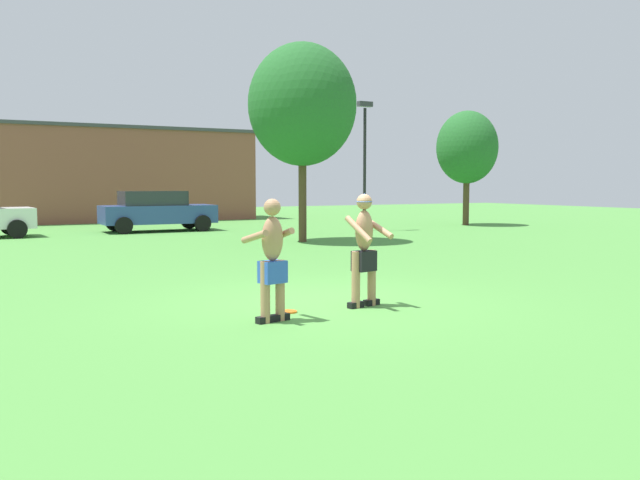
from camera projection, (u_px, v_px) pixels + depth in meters
The scene contains 9 objects.
ground_plane at pixel (328, 302), 10.36m from camera, with size 80.00×80.00×0.00m, color #4C8E3D.
player_with_cap at pixel (364, 245), 9.94m from camera, with size 0.63×0.65×1.72m.
player_in_blue at pixel (272, 258), 8.86m from camera, with size 0.60×0.67×1.66m.
frisbee at pixel (289, 312), 9.56m from camera, with size 0.25×0.25×0.03m, color orange.
car_blue_mid_lot at pixel (157, 210), 25.77m from camera, with size 4.31×2.05×1.58m.
lamp_post at pixel (365, 151), 26.01m from camera, with size 0.60×0.24×5.07m.
outbuilding_behind_lot at pixel (129, 174), 33.41m from camera, with size 12.65×4.35×4.64m.
tree_left_field at pixel (467, 148), 29.39m from camera, with size 2.72×2.72×5.09m.
tree_right_field at pixel (302, 105), 20.80m from camera, with size 3.43×3.43×6.27m.
Camera 1 is at (-4.99, -8.95, 1.86)m, focal length 37.07 mm.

